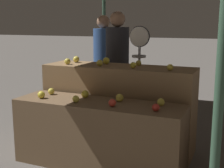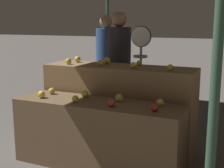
{
  "view_description": "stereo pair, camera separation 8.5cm",
  "coord_description": "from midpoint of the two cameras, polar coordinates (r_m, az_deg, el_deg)",
  "views": [
    {
      "loc": [
        1.44,
        -2.98,
        1.61
      ],
      "look_at": [
        0.04,
        0.3,
        0.9
      ],
      "focal_mm": 50.0,
      "sensor_mm": 36.0,
      "label": 1
    },
    {
      "loc": [
        1.52,
        -2.95,
        1.61
      ],
      "look_at": [
        0.04,
        0.3,
        0.9
      ],
      "focal_mm": 50.0,
      "sensor_mm": 36.0,
      "label": 2
    }
  ],
  "objects": [
    {
      "name": "apple_front_5",
      "position": [
        3.61,
        -4.29,
        -1.83
      ],
      "size": [
        0.09,
        0.09,
        0.09
      ],
      "primitive_type": "sphere",
      "color": "gold",
      "rests_on": "display_counter_front"
    },
    {
      "name": "apple_back_3",
      "position": [
        3.58,
        11.26,
        2.98
      ],
      "size": [
        0.07,
        0.07,
        0.07
      ],
      "primitive_type": "sphere",
      "color": "yellow",
      "rests_on": "display_counter_back"
    },
    {
      "name": "person_customer_left",
      "position": [
        5.51,
        -0.64,
        4.9
      ],
      "size": [
        0.38,
        0.38,
        1.73
      ],
      "rotation": [
        0.0,
        0.0,
        3.21
      ],
      "color": "#2D2D38",
      "rests_on": "ground_plane"
    },
    {
      "name": "apple_back_2",
      "position": [
        3.7,
        4.6,
        3.44
      ],
      "size": [
        0.08,
        0.08,
        0.08
      ],
      "primitive_type": "sphere",
      "color": "gold",
      "rests_on": "display_counter_back"
    },
    {
      "name": "display_counter_front",
      "position": [
        3.54,
        -1.93,
        -9.2
      ],
      "size": [
        1.91,
        0.55,
        0.75
      ],
      "primitive_type": "cube",
      "color": "brown",
      "rests_on": "ground_plane"
    },
    {
      "name": "apple_back_0",
      "position": [
        4.1,
        -7.39,
        4.15
      ],
      "size": [
        0.08,
        0.08,
        0.08
      ],
      "primitive_type": "sphere",
      "color": "gold",
      "rests_on": "display_counter_back"
    },
    {
      "name": "apple_back_5",
      "position": [
        4.08,
        -0.31,
        4.28
      ],
      "size": [
        0.09,
        0.09,
        0.09
      ],
      "primitive_type": "sphere",
      "color": "gold",
      "rests_on": "display_counter_back"
    },
    {
      "name": "apple_back_6",
      "position": [
        3.92,
        5.62,
        3.81
      ],
      "size": [
        0.07,
        0.07,
        0.07
      ],
      "primitive_type": "sphere",
      "color": "gold",
      "rests_on": "display_counter_back"
    },
    {
      "name": "ground_plane",
      "position": [
        3.68,
        -1.89,
        -14.68
      ],
      "size": [
        60.0,
        60.0,
        0.0
      ],
      "primitive_type": "plane",
      "color": "#59544F"
    },
    {
      "name": "person_vendor_at_scale",
      "position": [
        4.8,
        1.83,
        4.26
      ],
      "size": [
        0.45,
        0.45,
        1.77
      ],
      "rotation": [
        0.0,
        0.0,
        2.84
      ],
      "color": "#2D2D38",
      "rests_on": "ground_plane"
    },
    {
      "name": "apple_front_0",
      "position": [
        3.67,
        -12.12,
        -1.88
      ],
      "size": [
        0.08,
        0.08,
        0.08
      ],
      "primitive_type": "sphere",
      "color": "gold",
      "rests_on": "display_counter_front"
    },
    {
      "name": "apple_front_3",
      "position": [
        3.08,
        8.56,
        -4.32
      ],
      "size": [
        0.08,
        0.08,
        0.08
      ],
      "primitive_type": "sphere",
      "color": "#B72D23",
      "rests_on": "display_counter_front"
    },
    {
      "name": "apple_back_4",
      "position": [
        4.29,
        -5.77,
        4.54
      ],
      "size": [
        0.09,
        0.09,
        0.09
      ],
      "primitive_type": "sphere",
      "color": "gold",
      "rests_on": "display_counter_back"
    },
    {
      "name": "apple_front_6",
      "position": [
        3.42,
        2.02,
        -2.55
      ],
      "size": [
        0.09,
        0.09,
        0.09
      ],
      "primitive_type": "sphere",
      "color": "gold",
      "rests_on": "display_counter_front"
    },
    {
      "name": "apple_front_2",
      "position": [
        3.22,
        0.62,
        -3.48
      ],
      "size": [
        0.08,
        0.08,
        0.08
      ],
      "primitive_type": "sphere",
      "color": "red",
      "rests_on": "display_counter_front"
    },
    {
      "name": "display_counter_back",
      "position": [
        4.01,
        1.88,
        -4.32
      ],
      "size": [
        1.91,
        0.55,
        1.07
      ],
      "primitive_type": "cube",
      "color": "olive",
      "rests_on": "ground_plane"
    },
    {
      "name": "apple_back_1",
      "position": [
        3.89,
        -1.52,
        3.88
      ],
      "size": [
        0.08,
        0.08,
        0.08
      ],
      "primitive_type": "sphere",
      "color": "gold",
      "rests_on": "display_counter_back"
    },
    {
      "name": "apple_front_4",
      "position": [
        3.84,
        -10.35,
        -1.27
      ],
      "size": [
        0.08,
        0.08,
        0.08
      ],
      "primitive_type": "sphere",
      "color": "gold",
      "rests_on": "display_counter_front"
    },
    {
      "name": "produce_scale",
      "position": [
        4.44,
        5.81,
        5.12
      ],
      "size": [
        0.3,
        0.2,
        1.56
      ],
      "color": "#99999E",
      "rests_on": "ground_plane"
    },
    {
      "name": "apple_front_7",
      "position": [
        3.29,
        9.52,
        -3.35
      ],
      "size": [
        0.08,
        0.08,
        0.08
      ],
      "primitive_type": "sphere",
      "color": "gold",
      "rests_on": "display_counter_front"
    },
    {
      "name": "apple_front_1",
      "position": [
        3.42,
        -6.02,
        -2.71
      ],
      "size": [
        0.08,
        0.08,
        0.08
      ],
      "primitive_type": "sphere",
      "color": "gold",
      "rests_on": "display_counter_front"
    }
  ]
}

